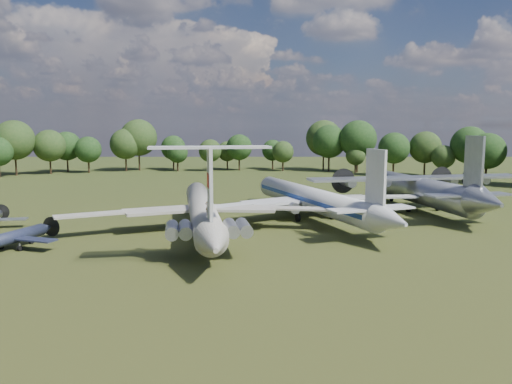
{
  "coord_description": "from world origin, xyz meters",
  "views": [
    {
      "loc": [
        11.03,
        -65.51,
        13.53
      ],
      "look_at": [
        11.24,
        -1.86,
        5.0
      ],
      "focal_mm": 35.0,
      "sensor_mm": 36.0,
      "label": 1
    }
  ],
  "objects_px": {
    "an12_transport": "(420,194)",
    "person_on_il62": "(208,206)",
    "il62_airliner": "(202,215)",
    "tu104_jet": "(312,204)",
    "small_prop_west": "(12,240)"
  },
  "relations": [
    {
      "from": "il62_airliner",
      "to": "tu104_jet",
      "type": "relative_size",
      "value": 1.01
    },
    {
      "from": "small_prop_west",
      "to": "an12_transport",
      "type": "bearing_deg",
      "value": 44.11
    },
    {
      "from": "il62_airliner",
      "to": "an12_transport",
      "type": "xyz_separation_m",
      "value": [
        33.1,
        16.85,
        0.37
      ]
    },
    {
      "from": "tu104_jet",
      "to": "person_on_il62",
      "type": "distance_m",
      "value": 25.63
    },
    {
      "from": "an12_transport",
      "to": "small_prop_west",
      "type": "distance_m",
      "value": 58.85
    },
    {
      "from": "an12_transport",
      "to": "small_prop_west",
      "type": "relative_size",
      "value": 2.88
    },
    {
      "from": "il62_airliner",
      "to": "tu104_jet",
      "type": "distance_m",
      "value": 17.58
    },
    {
      "from": "tu104_jet",
      "to": "person_on_il62",
      "type": "bearing_deg",
      "value": -140.84
    },
    {
      "from": "il62_airliner",
      "to": "tu104_jet",
      "type": "bearing_deg",
      "value": 23.02
    },
    {
      "from": "an12_transport",
      "to": "person_on_il62",
      "type": "bearing_deg",
      "value": -147.72
    },
    {
      "from": "an12_transport",
      "to": "person_on_il62",
      "type": "xyz_separation_m",
      "value": [
        -31.14,
        -29.45,
        2.81
      ]
    },
    {
      "from": "il62_airliner",
      "to": "small_prop_west",
      "type": "xyz_separation_m",
      "value": [
        -20.0,
        -8.46,
        -1.25
      ]
    },
    {
      "from": "an12_transport",
      "to": "il62_airliner",
      "type": "bearing_deg",
      "value": -164.14
    },
    {
      "from": "person_on_il62",
      "to": "small_prop_west",
      "type": "bearing_deg",
      "value": -42.18
    },
    {
      "from": "il62_airliner",
      "to": "an12_transport",
      "type": "height_order",
      "value": "an12_transport"
    }
  ]
}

